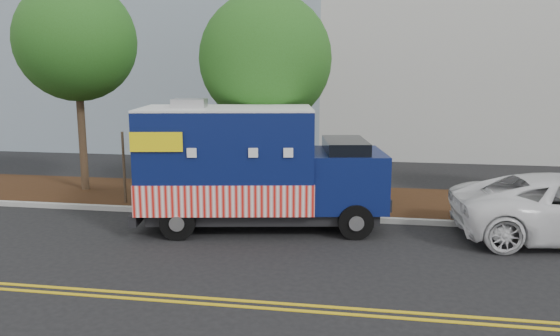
# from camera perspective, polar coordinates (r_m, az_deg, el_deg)

# --- Properties ---
(ground) EXTENTS (120.00, 120.00, 0.00)m
(ground) POSITION_cam_1_polar(r_m,az_deg,el_deg) (15.18, -7.96, -6.28)
(ground) COLOR black
(ground) RESTS_ON ground
(curb) EXTENTS (120.00, 0.18, 0.15)m
(curb) POSITION_cam_1_polar(r_m,az_deg,el_deg) (16.45, -6.50, -4.68)
(curb) COLOR #9E9E99
(curb) RESTS_ON ground
(mulch_strip) EXTENTS (120.00, 4.00, 0.15)m
(mulch_strip) POSITION_cam_1_polar(r_m,az_deg,el_deg) (18.41, -4.70, -3.02)
(mulch_strip) COLOR black
(mulch_strip) RESTS_ON ground
(centerline_near) EXTENTS (120.00, 0.10, 0.01)m
(centerline_near) POSITION_cam_1_polar(r_m,az_deg,el_deg) (11.26, -14.90, -12.52)
(centerline_near) COLOR gold
(centerline_near) RESTS_ON ground
(centerline_far) EXTENTS (120.00, 0.10, 0.01)m
(centerline_far) POSITION_cam_1_polar(r_m,az_deg,el_deg) (11.05, -15.45, -12.99)
(centerline_far) COLOR gold
(centerline_far) RESTS_ON ground
(tree_a) EXTENTS (4.02, 4.02, 7.24)m
(tree_a) POSITION_cam_1_polar(r_m,az_deg,el_deg) (19.97, -20.53, 12.27)
(tree_a) COLOR #38281C
(tree_a) RESTS_ON ground
(tree_b) EXTENTS (4.14, 4.14, 6.69)m
(tree_b) POSITION_cam_1_polar(r_m,az_deg,el_deg) (17.35, -1.53, 11.29)
(tree_b) COLOR #38281C
(tree_b) RESTS_ON ground
(sign_post) EXTENTS (0.06, 0.06, 2.40)m
(sign_post) POSITION_cam_1_polar(r_m,az_deg,el_deg) (17.74, -15.98, -0.19)
(sign_post) COLOR #473828
(sign_post) RESTS_ON ground
(food_truck) EXTENTS (7.02, 3.58, 3.53)m
(food_truck) POSITION_cam_1_polar(r_m,az_deg,el_deg) (14.85, -3.25, -0.22)
(food_truck) COLOR black
(food_truck) RESTS_ON ground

